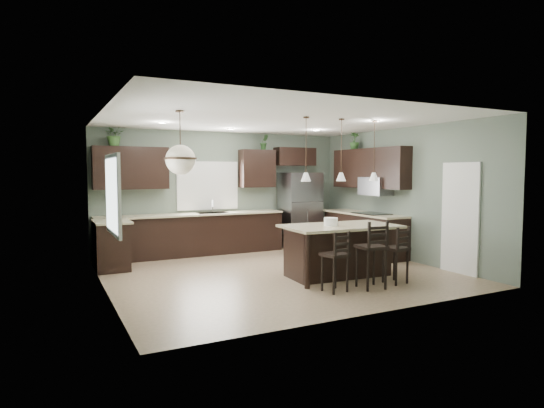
{
  "coord_description": "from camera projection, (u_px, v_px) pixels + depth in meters",
  "views": [
    {
      "loc": [
        -3.83,
        -7.38,
        1.86
      ],
      "look_at": [
        0.1,
        0.4,
        1.25
      ],
      "focal_mm": 30.0,
      "sensor_mm": 36.0,
      "label": 1
    }
  ],
  "objects": [
    {
      "name": "ground",
      "position": [
        277.0,
        273.0,
        8.42
      ],
      "size": [
        6.0,
        6.0,
        0.0
      ],
      "primitive_type": "plane",
      "color": "#9E8466",
      "rests_on": "ground"
    },
    {
      "name": "pantry_door",
      "position": [
        460.0,
        218.0,
        8.31
      ],
      "size": [
        0.04,
        0.82,
        2.04
      ],
      "primitive_type": "cube",
      "color": "white",
      "rests_on": "ground"
    },
    {
      "name": "window_back",
      "position": [
        208.0,
        186.0,
        10.57
      ],
      "size": [
        1.35,
        0.02,
        1.0
      ],
      "primitive_type": "cube",
      "color": "white",
      "rests_on": "room_shell"
    },
    {
      "name": "window_left",
      "position": [
        112.0,
        195.0,
        6.26
      ],
      "size": [
        0.02,
        1.1,
        1.0
      ],
      "primitive_type": "cube",
      "color": "white",
      "rests_on": "room_shell"
    },
    {
      "name": "left_return_cabs",
      "position": [
        111.0,
        246.0,
        8.69
      ],
      "size": [
        0.6,
        0.9,
        0.9
      ],
      "primitive_type": "cube",
      "color": "black",
      "rests_on": "ground"
    },
    {
      "name": "left_return_countertop",
      "position": [
        111.0,
        222.0,
        8.66
      ],
      "size": [
        0.66,
        0.96,
        0.04
      ],
      "primitive_type": "cube",
      "color": "#C5B695",
      "rests_on": "left_return_cabs"
    },
    {
      "name": "back_lower_cabs",
      "position": [
        193.0,
        235.0,
        10.19
      ],
      "size": [
        4.2,
        0.6,
        0.9
      ],
      "primitive_type": "cube",
      "color": "black",
      "rests_on": "ground"
    },
    {
      "name": "back_countertop",
      "position": [
        193.0,
        214.0,
        10.14
      ],
      "size": [
        4.2,
        0.66,
        0.04
      ],
      "primitive_type": "cube",
      "color": "#C5B695",
      "rests_on": "back_lower_cabs"
    },
    {
      "name": "sink_inset",
      "position": [
        212.0,
        213.0,
        10.34
      ],
      "size": [
        0.7,
        0.45,
        0.01
      ],
      "primitive_type": "cube",
      "color": "gray",
      "rests_on": "back_countertop"
    },
    {
      "name": "faucet",
      "position": [
        213.0,
        207.0,
        10.3
      ],
      "size": [
        0.02,
        0.02,
        0.28
      ],
      "primitive_type": "cylinder",
      "color": "silver",
      "rests_on": "back_countertop"
    },
    {
      "name": "back_upper_left",
      "position": [
        131.0,
        168.0,
        9.61
      ],
      "size": [
        1.55,
        0.34,
        0.9
      ],
      "primitive_type": "cube",
      "color": "black",
      "rests_on": "room_shell"
    },
    {
      "name": "back_upper_right",
      "position": [
        257.0,
        169.0,
        10.94
      ],
      "size": [
        0.85,
        0.34,
        0.9
      ],
      "primitive_type": "cube",
      "color": "black",
      "rests_on": "room_shell"
    },
    {
      "name": "fridge_header",
      "position": [
        295.0,
        157.0,
        11.39
      ],
      "size": [
        1.05,
        0.34,
        0.45
      ],
      "primitive_type": "cube",
      "color": "black",
      "rests_on": "room_shell"
    },
    {
      "name": "right_lower_cabs",
      "position": [
        364.0,
        234.0,
        10.38
      ],
      "size": [
        0.6,
        2.35,
        0.9
      ],
      "primitive_type": "cube",
      "color": "black",
      "rests_on": "ground"
    },
    {
      "name": "right_countertop",
      "position": [
        364.0,
        214.0,
        10.34
      ],
      "size": [
        0.66,
        2.35,
        0.04
      ],
      "primitive_type": "cube",
      "color": "#C5B695",
      "rests_on": "right_lower_cabs"
    },
    {
      "name": "cooktop",
      "position": [
        371.0,
        213.0,
        10.1
      ],
      "size": [
        0.58,
        0.75,
        0.02
      ],
      "primitive_type": "cube",
      "color": "black",
      "rests_on": "right_countertop"
    },
    {
      "name": "wall_oven_front",
      "position": [
        361.0,
        236.0,
        10.0
      ],
      "size": [
        0.01,
        0.72,
        0.6
      ],
      "primitive_type": "cube",
      "color": "gray",
      "rests_on": "right_lower_cabs"
    },
    {
      "name": "right_upper_cabs",
      "position": [
        369.0,
        168.0,
        10.34
      ],
      "size": [
        0.34,
        2.35,
        0.9
      ],
      "primitive_type": "cube",
      "color": "black",
      "rests_on": "room_shell"
    },
    {
      "name": "microwave",
      "position": [
        375.0,
        186.0,
        10.1
      ],
      "size": [
        0.4,
        0.75,
        0.4
      ],
      "primitive_type": "cube",
      "color": "gray",
      "rests_on": "right_upper_cabs"
    },
    {
      "name": "refrigerator",
      "position": [
        300.0,
        210.0,
        11.23
      ],
      "size": [
        0.9,
        0.74,
        1.85
      ],
      "primitive_type": "cube",
      "color": "gray",
      "rests_on": "ground"
    },
    {
      "name": "kitchen_island",
      "position": [
        340.0,
        251.0,
        8.07
      ],
      "size": [
        2.07,
        1.24,
        0.92
      ],
      "primitive_type": "cube",
      "rotation": [
        0.0,
        0.0,
        -0.05
      ],
      "color": "black",
      "rests_on": "ground"
    },
    {
      "name": "serving_dish",
      "position": [
        331.0,
        222.0,
        7.95
      ],
      "size": [
        0.24,
        0.24,
        0.14
      ],
      "primitive_type": "cylinder",
      "color": "white",
      "rests_on": "kitchen_island"
    },
    {
      "name": "bar_stool_left",
      "position": [
        335.0,
        261.0,
        7.04
      ],
      "size": [
        0.39,
        0.39,
        0.96
      ],
      "primitive_type": "cube",
      "rotation": [
        0.0,
        0.0,
        0.12
      ],
      "color": "black",
      "rests_on": "ground"
    },
    {
      "name": "bar_stool_center",
      "position": [
        371.0,
        254.0,
        7.24
      ],
      "size": [
        0.45,
        0.45,
        1.1
      ],
      "primitive_type": "cube",
      "rotation": [
        0.0,
        0.0,
        -0.1
      ],
      "color": "black",
      "rests_on": "ground"
    },
    {
      "name": "bar_stool_right",
      "position": [
        395.0,
        255.0,
        7.58
      ],
      "size": [
        0.4,
        0.4,
        0.97
      ],
      "primitive_type": "cube",
      "rotation": [
        0.0,
        0.0,
        0.13
      ],
      "color": "black",
      "rests_on": "ground"
    },
    {
      "name": "pendant_left",
      "position": [
        306.0,
        149.0,
        7.66
      ],
      "size": [
        0.17,
        0.17,
        1.1
      ],
      "primitive_type": null,
      "color": "white",
      "rests_on": "room_shell"
    },
    {
      "name": "pendant_center",
      "position": [
        341.0,
        150.0,
        7.95
      ],
      "size": [
        0.17,
        0.17,
        1.1
      ],
      "primitive_type": null,
      "color": "silver",
      "rests_on": "room_shell"
    },
    {
      "name": "pendant_right",
      "position": [
        374.0,
        151.0,
        8.23
      ],
      "size": [
        0.17,
        0.17,
        1.1
      ],
      "primitive_type": null,
      "color": "white",
      "rests_on": "room_shell"
    },
    {
      "name": "chandelier",
      "position": [
        180.0,
        143.0,
        6.92
      ],
      "size": [
        0.5,
        0.5,
        0.98
      ],
      "primitive_type": null,
      "color": "beige",
      "rests_on": "room_shell"
    },
    {
      "name": "plant_back_left",
      "position": [
        114.0,
        135.0,
        9.39
      ],
      "size": [
        0.53,
        0.5,
        0.48
      ],
      "primitive_type": "imported",
      "rotation": [
        0.0,
        0.0,
        0.34
      ],
      "color": "#2D5023",
      "rests_on": "back_upper_left"
    },
    {
      "name": "plant_back_right",
      "position": [
        264.0,
        142.0,
        10.95
      ],
      "size": [
        0.22,
        0.18,
        0.37
      ],
      "primitive_type": "imported",
      "rotation": [
        0.0,
        0.0,
        -0.07
      ],
      "color": "#25481F",
      "rests_on": "back_upper_right"
    },
    {
      "name": "plant_right_wall",
      "position": [
        354.0,
        141.0,
        10.75
      ],
      "size": [
        0.28,
        0.28,
        0.41
      ],
      "primitive_type": "imported",
      "rotation": [
        0.0,
        0.0,
        -0.26
      ],
      "color": "#2B5224",
      "rests_on": "right_upper_cabs"
    },
    {
      "name": "room_shell",
      "position": [
        277.0,
        181.0,
        8.3
      ],
      "size": [
        6.0,
        6.0,
        6.0
      ],
      "color": "slate",
      "rests_on": "ground"
    }
  ]
}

